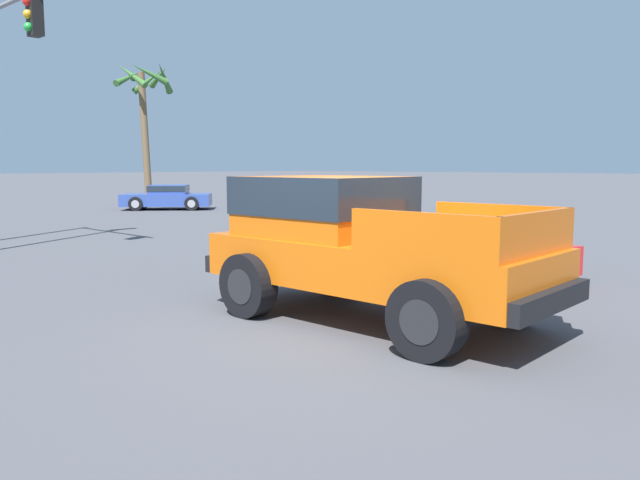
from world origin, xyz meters
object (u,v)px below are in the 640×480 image
orange_pickup_truck (355,238)px  palm_tree_tall (145,98)px  red_convertible_car (460,251)px  traffic_light_main (0,75)px  parked_car_blue (167,197)px

orange_pickup_truck → palm_tree_tall: palm_tree_tall is taller
red_convertible_car → traffic_light_main: traffic_light_main is taller
red_convertible_car → traffic_light_main: (-4.36, 10.30, 3.83)m
red_convertible_car → traffic_light_main: bearing=128.4°
traffic_light_main → palm_tree_tall: size_ratio=0.83×
orange_pickup_truck → red_convertible_car: size_ratio=1.10×
red_convertible_car → palm_tree_tall: palm_tree_tall is taller
palm_tree_tall → red_convertible_car: bearing=-107.9°
traffic_light_main → palm_tree_tall: (11.81, 12.76, 1.26)m
traffic_light_main → palm_tree_tall: 17.43m
parked_car_blue → palm_tree_tall: (1.46, 4.06, 4.93)m
parked_car_blue → red_convertible_car: bearing=-155.0°
orange_pickup_truck → parked_car_blue: 22.14m
orange_pickup_truck → red_convertible_car: bearing=9.6°
parked_car_blue → traffic_light_main: 14.01m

